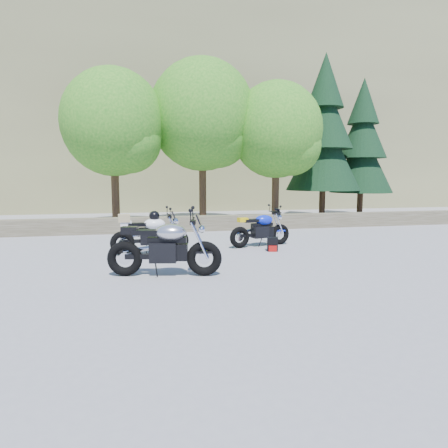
% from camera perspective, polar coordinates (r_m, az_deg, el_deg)
% --- Properties ---
extents(ground, '(90.00, 90.00, 0.00)m').
position_cam_1_polar(ground, '(8.32, 0.14, -5.96)').
color(ground, gray).
rests_on(ground, ground).
extents(stone_wall, '(22.00, 0.55, 0.50)m').
position_cam_1_polar(stone_wall, '(13.63, -4.91, 0.06)').
color(stone_wall, brown).
rests_on(stone_wall, ground).
extents(hillside, '(80.00, 30.00, 15.00)m').
position_cam_1_polar(hillside, '(36.68, -5.02, 15.60)').
color(hillside, olive).
rests_on(hillside, ground).
extents(tree_decid_left, '(3.67, 3.67, 5.62)m').
position_cam_1_polar(tree_decid_left, '(15.18, -15.14, 13.33)').
color(tree_decid_left, '#382314').
rests_on(tree_decid_left, ground).
extents(tree_decid_mid, '(4.08, 4.08, 6.24)m').
position_cam_1_polar(tree_decid_mid, '(15.85, -2.70, 14.74)').
color(tree_decid_mid, '#382314').
rests_on(tree_decid_mid, ground).
extents(tree_decid_right, '(3.54, 3.54, 5.41)m').
position_cam_1_polar(tree_decid_right, '(15.93, 7.92, 12.69)').
color(tree_decid_right, '#382314').
rests_on(tree_decid_right, ground).
extents(conifer_near, '(3.17, 3.17, 7.06)m').
position_cam_1_polar(conifer_near, '(18.08, 14.11, 12.41)').
color(conifer_near, '#382314').
rests_on(conifer_near, ground).
extents(conifer_far, '(2.82, 2.82, 6.27)m').
position_cam_1_polar(conifer_far, '(19.63, 19.13, 10.57)').
color(conifer_far, '#382314').
rests_on(conifer_far, ground).
extents(silver_bike, '(2.11, 0.74, 1.07)m').
position_cam_1_polar(silver_bike, '(7.46, -8.40, -3.45)').
color(silver_bike, black).
rests_on(silver_bike, ground).
extents(white_bike, '(1.87, 0.59, 1.03)m').
position_cam_1_polar(white_bike, '(9.65, -10.57, -1.26)').
color(white_bike, black).
rests_on(white_bike, ground).
extents(blue_bike, '(1.79, 0.68, 0.91)m').
position_cam_1_polar(blue_bike, '(10.61, 5.29, -0.80)').
color(blue_bike, black).
rests_on(blue_bike, ground).
extents(backpack, '(0.30, 0.27, 0.35)m').
position_cam_1_polar(backpack, '(9.97, 6.94, -2.90)').
color(backpack, black).
rests_on(backpack, ground).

